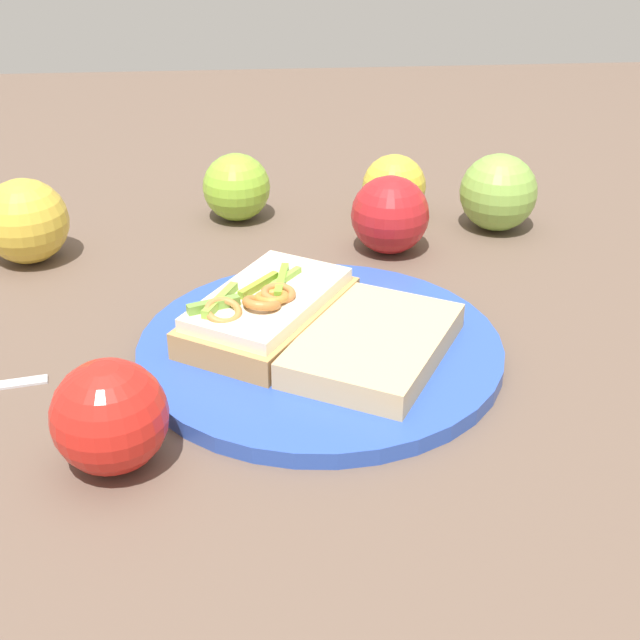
# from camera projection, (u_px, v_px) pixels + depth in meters

# --- Properties ---
(ground_plane) EXTENTS (2.00, 2.00, 0.00)m
(ground_plane) POSITION_uv_depth(u_px,v_px,m) (320.00, 356.00, 0.71)
(ground_plane) COLOR brown
(ground_plane) RESTS_ON ground
(plate) EXTENTS (0.29, 0.29, 0.01)m
(plate) POSITION_uv_depth(u_px,v_px,m) (320.00, 349.00, 0.71)
(plate) COLOR #2C4DB1
(plate) RESTS_ON ground_plane
(sandwich) EXTENTS (0.16, 0.18, 0.05)m
(sandwich) POSITION_uv_depth(u_px,v_px,m) (268.00, 311.00, 0.71)
(sandwich) COLOR tan
(sandwich) RESTS_ON plate
(bread_slice_side) EXTENTS (0.16, 0.18, 0.02)m
(bread_slice_side) POSITION_uv_depth(u_px,v_px,m) (374.00, 344.00, 0.68)
(bread_slice_side) COLOR tan
(bread_slice_side) RESTS_ON plate
(apple_0) EXTENTS (0.08, 0.08, 0.07)m
(apple_0) POSITION_uv_depth(u_px,v_px,m) (394.00, 186.00, 0.95)
(apple_0) COLOR gold
(apple_0) RESTS_ON ground_plane
(apple_1) EXTENTS (0.10, 0.10, 0.07)m
(apple_1) POSITION_uv_depth(u_px,v_px,m) (237.00, 187.00, 0.95)
(apple_1) COLOR #87BA33
(apple_1) RESTS_ON ground_plane
(apple_2) EXTENTS (0.12, 0.12, 0.08)m
(apple_2) POSITION_uv_depth(u_px,v_px,m) (25.00, 221.00, 0.85)
(apple_2) COLOR gold
(apple_2) RESTS_ON ground_plane
(apple_3) EXTENTS (0.08, 0.08, 0.08)m
(apple_3) POSITION_uv_depth(u_px,v_px,m) (110.00, 417.00, 0.57)
(apple_3) COLOR red
(apple_3) RESTS_ON ground_plane
(apple_4) EXTENTS (0.08, 0.08, 0.08)m
(apple_4) POSITION_uv_depth(u_px,v_px,m) (498.00, 192.00, 0.92)
(apple_4) COLOR #7FAB45
(apple_4) RESTS_ON ground_plane
(apple_5) EXTENTS (0.08, 0.08, 0.08)m
(apple_5) POSITION_uv_depth(u_px,v_px,m) (390.00, 215.00, 0.87)
(apple_5) COLOR #B21E22
(apple_5) RESTS_ON ground_plane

